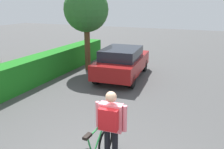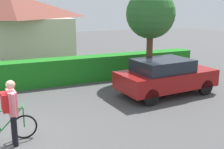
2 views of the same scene
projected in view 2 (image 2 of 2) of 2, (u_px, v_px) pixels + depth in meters
The scene contains 5 objects.
house_distant at pixel (11, 29), 16.61m from camera, with size 6.59×5.72×4.27m.
parked_car_near at pixel (165, 76), 11.37m from camera, with size 4.13×2.14×1.47m.
bicycle at pixel (6, 128), 7.48m from camera, with size 1.64×0.50×0.97m.
person_rider at pixel (11, 106), 7.13m from camera, with size 0.37×0.69×1.74m.
tree_kerbside at pixel (151, 15), 12.99m from camera, with size 2.27×2.27×4.29m.
Camera 2 is at (0.15, -7.34, 3.55)m, focal length 45.39 mm.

